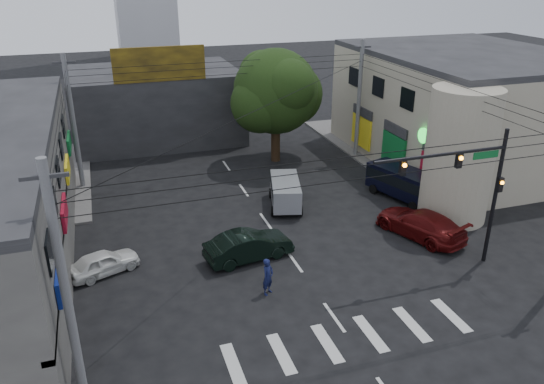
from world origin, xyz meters
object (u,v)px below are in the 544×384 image
navy_van (404,184)px  silver_minivan (285,194)px  utility_pole_near_left (65,291)px  dark_sedan (249,246)px  utility_pole_far_right (359,100)px  traffic_officer (268,277)px  maroon_sedan (420,223)px  traffic_gantry (470,179)px  white_compact (103,262)px  utility_pole_far_left (74,124)px  street_tree (276,92)px

navy_van → silver_minivan: bearing=62.9°
utility_pole_near_left → dark_sedan: size_ratio=1.89×
utility_pole_far_right → traffic_officer: 20.99m
utility_pole_far_right → maroon_sedan: utility_pole_far_right is taller
traffic_gantry → utility_pole_far_right: 17.21m
dark_sedan → traffic_officer: 3.38m
traffic_gantry → white_compact: (-17.33, 5.00, -4.22)m
utility_pole_near_left → white_compact: bearing=83.3°
navy_van → dark_sedan: bearing=92.3°
utility_pole_far_left → white_compact: (1.00, -12.00, -3.99)m
white_compact → traffic_gantry: bearing=-127.2°
traffic_gantry → maroon_sedan: (-0.05, 3.46, -4.04)m
utility_pole_far_right → traffic_gantry: bearing=-98.9°
street_tree → silver_minivan: street_tree is taller
utility_pole_near_left → utility_pole_far_right: size_ratio=1.00×
utility_pole_far_right → utility_pole_far_left: bearing=180.0°
street_tree → traffic_gantry: bearing=-78.0°
utility_pole_far_left → traffic_officer: utility_pole_far_left is taller
white_compact → traffic_officer: 8.47m
traffic_gantry → utility_pole_far_left: size_ratio=0.78×
street_tree → traffic_gantry: street_tree is taller
white_compact → navy_van: 19.45m
utility_pole_far_right → silver_minivan: utility_pole_far_right is taller
street_tree → silver_minivan: bearing=-104.5°
traffic_gantry → utility_pole_near_left: size_ratio=0.78×
utility_pole_near_left → white_compact: 9.44m
utility_pole_far_left → white_compact: bearing=-85.3°
white_compact → maroon_sedan: 17.35m
white_compact → utility_pole_near_left: bearing=152.2°
utility_pole_far_right → traffic_officer: utility_pole_far_right is taller
street_tree → maroon_sedan: size_ratio=1.48×
white_compact → maroon_sedan: maroon_sedan is taller
white_compact → utility_pole_far_left: bearing=-16.4°
traffic_officer → white_compact: bearing=110.4°
utility_pole_far_right → navy_van: 9.40m
street_tree → white_compact: size_ratio=2.26×
traffic_gantry → utility_pole_far_right: utility_pole_far_right is taller
utility_pole_far_right → white_compact: size_ratio=2.39×
utility_pole_far_left → navy_van: utility_pole_far_left is taller
white_compact → silver_minivan: (11.35, 4.66, 0.28)m
street_tree → dark_sedan: 15.95m
street_tree → traffic_officer: street_tree is taller
utility_pole_far_left → maroon_sedan: 23.06m
utility_pole_far_right → white_compact: utility_pole_far_right is taller
street_tree → white_compact: street_tree is taller
silver_minivan → traffic_officer: size_ratio=2.40×
utility_pole_near_left → traffic_officer: (8.29, 4.20, -3.68)m
traffic_gantry → white_compact: bearing=163.9°
traffic_gantry → utility_pole_near_left: 18.66m
utility_pole_far_left → traffic_officer: 18.65m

